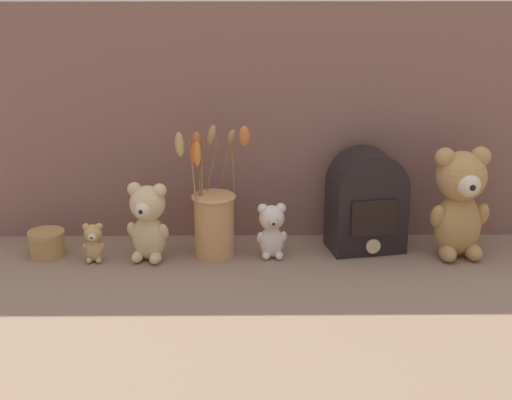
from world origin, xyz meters
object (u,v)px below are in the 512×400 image
(teddy_bear_small, at_px, (272,230))
(vintage_radio, at_px, (367,201))
(teddy_bear_tiny, at_px, (93,242))
(teddy_bear_medium, at_px, (148,220))
(decorative_tin_tall, at_px, (47,243))
(teddy_bear_large, at_px, (460,200))
(flower_vase, at_px, (214,216))

(teddy_bear_small, relative_size, vintage_radio, 0.54)
(teddy_bear_tiny, bearing_deg, teddy_bear_medium, 5.12)
(teddy_bear_medium, relative_size, teddy_bear_small, 1.40)
(teddy_bear_small, relative_size, decorative_tin_tall, 1.55)
(teddy_bear_large, xyz_separation_m, teddy_bear_small, (-0.44, -0.01, -0.07))
(teddy_bear_large, bearing_deg, flower_vase, 179.06)
(teddy_bear_medium, height_order, teddy_bear_tiny, teddy_bear_medium)
(flower_vase, xyz_separation_m, decorative_tin_tall, (-0.40, 0.00, -0.07))
(teddy_bear_small, height_order, teddy_bear_tiny, teddy_bear_small)
(vintage_radio, bearing_deg, teddy_bear_tiny, -173.28)
(teddy_bear_tiny, bearing_deg, teddy_bear_small, 2.87)
(teddy_bear_small, distance_m, teddy_bear_tiny, 0.42)
(teddy_bear_medium, height_order, flower_vase, flower_vase)
(teddy_bear_small, bearing_deg, decorative_tin_tall, 178.23)
(teddy_bear_tiny, bearing_deg, flower_vase, 7.60)
(teddy_bear_medium, xyz_separation_m, vintage_radio, (0.52, 0.07, 0.02))
(teddy_bear_medium, xyz_separation_m, decorative_tin_tall, (-0.25, 0.03, -0.07))
(teddy_bear_tiny, relative_size, flower_vase, 0.29)
(teddy_bear_medium, bearing_deg, teddy_bear_small, 1.88)
(vintage_radio, relative_size, decorative_tin_tall, 2.85)
(teddy_bear_small, bearing_deg, flower_vase, 173.16)
(teddy_bear_large, relative_size, flower_vase, 0.83)
(teddy_bear_tiny, bearing_deg, teddy_bear_large, 1.86)
(teddy_bear_large, bearing_deg, teddy_bear_medium, -178.71)
(flower_vase, bearing_deg, teddy_bear_large, -0.94)
(teddy_bear_small, distance_m, flower_vase, 0.14)
(teddy_bear_tiny, distance_m, decorative_tin_tall, 0.13)
(teddy_bear_medium, bearing_deg, teddy_bear_large, 1.29)
(flower_vase, distance_m, vintage_radio, 0.37)
(vintage_radio, xyz_separation_m, decorative_tin_tall, (-0.77, -0.04, -0.09))
(teddy_bear_large, height_order, decorative_tin_tall, teddy_bear_large)
(teddy_bear_small, bearing_deg, teddy_bear_medium, -178.12)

